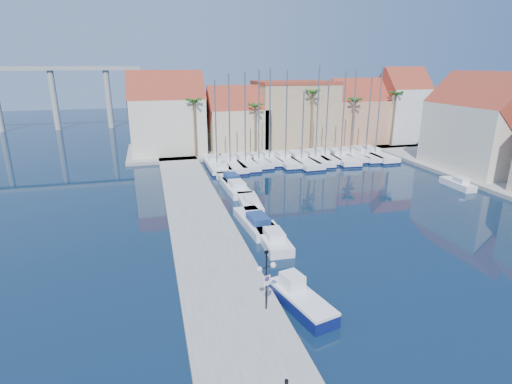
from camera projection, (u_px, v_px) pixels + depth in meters
ground at (354, 285)px, 28.09m from camera, size 260.00×260.00×0.00m
quay_west at (201, 224)px, 38.22m from camera, size 6.00×77.00×0.50m
shore_north at (278, 146)px, 74.65m from camera, size 54.00×16.00×0.50m
lamp_post at (266, 271)px, 23.68m from camera, size 1.29×0.66×3.95m
bollard at (286, 384)px, 18.41m from camera, size 0.18×0.18×0.46m
fishing_boat at (300, 299)px, 25.30m from camera, size 3.04×5.74×1.91m
motorboat_west_0 at (272, 238)px, 34.53m from camera, size 2.23×6.49×1.40m
motorboat_west_1 at (256, 222)px, 38.00m from camera, size 2.87×7.50×1.40m
motorboat_west_2 at (250, 203)px, 43.27m from camera, size 2.53×6.45×1.40m
motorboat_west_3 at (236, 187)px, 48.81m from camera, size 2.62×7.41×1.40m
motorboat_west_4 at (230, 179)px, 52.03m from camera, size 2.80×7.13×1.40m
motorboat_west_5 at (222, 169)px, 57.04m from camera, size 2.63×6.89×1.40m
motorboat_west_6 at (217, 160)px, 62.68m from camera, size 1.74×5.16×1.40m
motorboat_east_1 at (458, 184)px, 50.22m from camera, size 1.72×5.03×1.40m
sailboat_0 at (216, 164)px, 59.82m from camera, size 2.95×10.99×12.74m
sailboat_1 at (229, 163)px, 60.25m from camera, size 3.67×11.32×13.58m
sailboat_2 at (245, 162)px, 61.01m from camera, size 2.87×10.39×13.76m
sailboat_3 at (258, 160)px, 61.80m from camera, size 2.78×8.76×14.17m
sailboat_4 at (268, 158)px, 63.03m from camera, size 2.55×8.22×14.29m
sailboat_5 at (284, 159)px, 62.58m from camera, size 2.77×10.21×14.02m
sailboat_6 at (300, 160)px, 62.58m from camera, size 3.58×11.97×11.13m
sailboat_7 at (314, 158)px, 63.59m from camera, size 3.02×10.80×14.74m
sailboat_8 at (324, 156)px, 64.95m from camera, size 3.31×9.87×12.59m
sailboat_9 at (339, 157)px, 64.53m from camera, size 3.82×11.39×13.95m
sailboat_10 at (348, 155)px, 65.69m from camera, size 3.22×9.43×14.11m
sailboat_11 at (364, 155)px, 65.98m from camera, size 3.22×9.77×13.01m
sailboat_12 at (373, 154)px, 66.64m from camera, size 3.04×11.51×14.55m
building_0 at (167, 116)px, 66.89m from camera, size 12.30×9.00×13.50m
building_1 at (237, 121)px, 70.22m from camera, size 10.30×8.00×11.00m
building_2 at (294, 113)px, 73.55m from camera, size 14.20×10.20×11.50m
building_3 at (355, 114)px, 75.71m from camera, size 10.30×8.00×12.00m
building_4 at (401, 107)px, 76.67m from camera, size 8.30×8.00×14.00m
building_6 at (480, 126)px, 56.07m from camera, size 9.00×14.30×13.50m
palm_0 at (194, 103)px, 62.50m from camera, size 2.60×2.60×10.15m
palm_1 at (255, 107)px, 65.25m from camera, size 2.60×2.60×9.15m
palm_2 at (313, 94)px, 67.13m from camera, size 2.60×2.60×11.15m
palm_3 at (355, 102)px, 69.53m from camera, size 2.60×2.60×9.65m
palm_4 at (396, 95)px, 71.21m from camera, size 2.60×2.60×10.65m
viaduct at (28, 86)px, 90.81m from camera, size 48.00×2.20×14.45m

